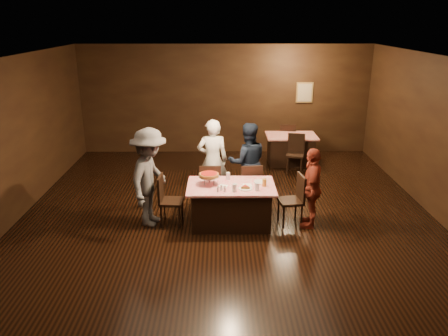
% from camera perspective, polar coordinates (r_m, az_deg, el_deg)
% --- Properties ---
extents(room, '(10.00, 10.04, 3.02)m').
position_cam_1_polar(room, '(7.23, 0.58, 6.88)').
color(room, black).
rests_on(room, ground).
extents(main_table, '(1.60, 1.00, 0.77)m').
position_cam_1_polar(main_table, '(8.10, 0.92, -4.81)').
color(main_table, red).
rests_on(main_table, ground).
extents(back_table, '(1.30, 0.90, 0.77)m').
position_cam_1_polar(back_table, '(11.60, 8.69, 2.43)').
color(back_table, red).
rests_on(back_table, ground).
extents(chair_far_left, '(0.43, 0.43, 0.95)m').
position_cam_1_polar(chair_far_left, '(8.76, -1.82, -2.29)').
color(chair_far_left, black).
rests_on(chair_far_left, ground).
extents(chair_far_right, '(0.46, 0.46, 0.95)m').
position_cam_1_polar(chair_far_right, '(8.78, 3.41, -2.27)').
color(chair_far_right, black).
rests_on(chair_far_right, ground).
extents(chair_end_left, '(0.45, 0.45, 0.95)m').
position_cam_1_polar(chair_end_left, '(8.11, -6.89, -4.22)').
color(chair_end_left, black).
rests_on(chair_end_left, ground).
extents(chair_end_right, '(0.48, 0.48, 0.95)m').
position_cam_1_polar(chair_end_right, '(8.17, 8.68, -4.15)').
color(chair_end_right, black).
rests_on(chair_end_right, ground).
extents(chair_back_near, '(0.51, 0.51, 0.95)m').
position_cam_1_polar(chair_back_near, '(10.91, 9.28, 1.83)').
color(chair_back_near, black).
rests_on(chair_back_near, ground).
extents(chair_back_far, '(0.48, 0.48, 0.95)m').
position_cam_1_polar(chair_back_far, '(12.14, 8.28, 3.65)').
color(chair_back_far, black).
rests_on(chair_back_far, ground).
extents(diner_white_jacket, '(0.66, 0.45, 1.73)m').
position_cam_1_polar(diner_white_jacket, '(9.02, -1.50, 1.01)').
color(diner_white_jacket, white).
rests_on(diner_white_jacket, ground).
extents(diner_navy_hoodie, '(0.87, 0.70, 1.67)m').
position_cam_1_polar(diner_navy_hoodie, '(9.01, 3.09, 0.74)').
color(diner_navy_hoodie, black).
rests_on(diner_navy_hoodie, ground).
extents(diner_grey_knit, '(0.94, 1.31, 1.83)m').
position_cam_1_polar(diner_grey_knit, '(8.03, -9.66, -1.22)').
color(diner_grey_knit, '#57575C').
rests_on(diner_grey_knit, ground).
extents(diner_red_shirt, '(0.52, 0.93, 1.50)m').
position_cam_1_polar(diner_red_shirt, '(8.04, 11.38, -2.57)').
color(diner_red_shirt, maroon).
rests_on(diner_red_shirt, ground).
extents(pizza_stand, '(0.38, 0.38, 0.22)m').
position_cam_1_polar(pizza_stand, '(7.94, -1.96, -0.93)').
color(pizza_stand, black).
rests_on(pizza_stand, main_table).
extents(plate_with_slice, '(0.25, 0.25, 0.06)m').
position_cam_1_polar(plate_with_slice, '(7.79, 2.81, -2.57)').
color(plate_with_slice, white).
rests_on(plate_with_slice, main_table).
extents(plate_empty, '(0.25, 0.25, 0.01)m').
position_cam_1_polar(plate_empty, '(8.12, 4.79, -1.82)').
color(plate_empty, white).
rests_on(plate_empty, main_table).
extents(glass_front_left, '(0.08, 0.08, 0.14)m').
position_cam_1_polar(glass_front_left, '(7.65, 1.36, -2.60)').
color(glass_front_left, silver).
rests_on(glass_front_left, main_table).
extents(glass_front_right, '(0.08, 0.08, 0.14)m').
position_cam_1_polar(glass_front_right, '(7.72, 4.32, -2.45)').
color(glass_front_right, silver).
rests_on(glass_front_right, main_table).
extents(glass_amber, '(0.08, 0.08, 0.14)m').
position_cam_1_polar(glass_amber, '(7.92, 5.29, -1.91)').
color(glass_amber, '#BF7F26').
rests_on(glass_amber, main_table).
extents(glass_back, '(0.08, 0.08, 0.14)m').
position_cam_1_polar(glass_back, '(8.21, 0.53, -1.05)').
color(glass_back, silver).
rests_on(glass_back, main_table).
extents(condiments, '(0.17, 0.10, 0.09)m').
position_cam_1_polar(condiments, '(7.67, -0.36, -2.71)').
color(condiments, silver).
rests_on(condiments, main_table).
extents(napkin_center, '(0.19, 0.19, 0.01)m').
position_cam_1_polar(napkin_center, '(7.97, 3.09, -2.24)').
color(napkin_center, white).
rests_on(napkin_center, main_table).
extents(napkin_left, '(0.21, 0.21, 0.01)m').
position_cam_1_polar(napkin_left, '(7.90, -0.15, -2.39)').
color(napkin_left, white).
rests_on(napkin_left, main_table).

